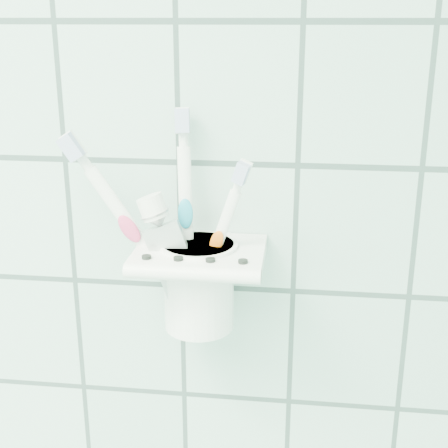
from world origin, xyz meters
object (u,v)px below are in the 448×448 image
holder_bracket (200,256)px  toothpaste_tube (197,250)px  toothbrush_pink (191,212)px  toothbrush_orange (191,231)px  cup (199,282)px  toothbrush_blue (187,218)px

holder_bracket → toothpaste_tube: size_ratio=0.84×
toothbrush_pink → toothbrush_orange: (-0.00, 0.01, -0.02)m
holder_bracket → cup: size_ratio=1.39×
holder_bracket → cup: same height
toothbrush_blue → toothbrush_orange: size_ratio=1.19×
cup → toothbrush_pink: toothbrush_pink is taller
toothbrush_pink → toothbrush_orange: 0.02m
holder_bracket → toothbrush_blue: (-0.01, 0.00, 0.04)m
toothbrush_pink → toothbrush_blue: bearing=-143.2°
toothbrush_pink → toothpaste_tube: (0.01, -0.02, -0.03)m
toothbrush_orange → cup: bearing=-39.2°
toothbrush_blue → holder_bracket: bearing=-25.6°
cup → holder_bracket: bearing=-58.7°
cup → toothbrush_blue: bearing=175.9°
toothbrush_orange → toothbrush_pink: bearing=-64.3°
toothbrush_pink → toothbrush_orange: size_ratio=1.20×
toothbrush_blue → toothbrush_pink: bearing=32.8°
holder_bracket → toothbrush_orange: size_ratio=0.71×
cup → toothpaste_tube: bearing=-86.0°
toothbrush_orange → toothpaste_tube: size_ratio=1.18×
cup → toothpaste_tube: size_ratio=0.60×
holder_bracket → cup: bearing=121.3°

